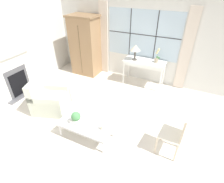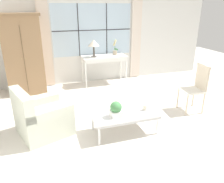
% 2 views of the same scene
% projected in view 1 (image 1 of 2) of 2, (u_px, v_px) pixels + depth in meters
% --- Properties ---
extents(ground_plane, '(14.00, 14.00, 0.00)m').
position_uv_depth(ground_plane, '(96.00, 137.00, 3.87)').
color(ground_plane, silver).
extents(wall_back_windowed, '(7.20, 0.14, 2.80)m').
position_uv_depth(wall_back_windowed, '(143.00, 38.00, 5.39)').
color(wall_back_windowed, silver).
rests_on(wall_back_windowed, ground_plane).
extents(wall_left, '(0.06, 7.20, 2.80)m').
position_uv_depth(wall_left, '(6.00, 47.00, 4.66)').
color(wall_left, silver).
rests_on(wall_left, ground_plane).
extents(fireplace, '(0.34, 1.19, 2.17)m').
position_uv_depth(fireplace, '(13.00, 72.00, 4.89)').
color(fireplace, '#515156').
rests_on(fireplace, ground_plane).
extents(armoire, '(0.98, 0.72, 1.99)m').
position_uv_depth(armoire, '(85.00, 46.00, 5.98)').
color(armoire, '#93704C').
rests_on(armoire, ground_plane).
extents(console_table, '(1.26, 0.54, 0.82)m').
position_uv_depth(console_table, '(144.00, 64.00, 5.40)').
color(console_table, white).
rests_on(console_table, ground_plane).
extents(table_lamp, '(0.31, 0.31, 0.47)m').
position_uv_depth(table_lamp, '(135.00, 48.00, 5.22)').
color(table_lamp, '#4C4742').
rests_on(table_lamp, console_table).
extents(potted_orchid, '(0.16, 0.12, 0.43)m').
position_uv_depth(potted_orchid, '(157.00, 57.00, 5.18)').
color(potted_orchid, tan).
rests_on(potted_orchid, console_table).
extents(armchair_upholstered, '(1.04, 1.03, 0.86)m').
position_uv_depth(armchair_upholstered, '(50.00, 99.00, 4.56)').
color(armchair_upholstered, beige).
rests_on(armchair_upholstered, ground_plane).
extents(side_chair_wooden, '(0.48, 0.48, 1.02)m').
position_uv_depth(side_chair_wooden, '(177.00, 132.00, 3.22)').
color(side_chair_wooden, white).
rests_on(side_chair_wooden, ground_plane).
extents(coffee_table, '(1.16, 0.58, 0.38)m').
position_uv_depth(coffee_table, '(86.00, 125.00, 3.71)').
color(coffee_table, silver).
rests_on(coffee_table, ground_plane).
extents(potted_plant_small, '(0.20, 0.20, 0.28)m').
position_uv_depth(potted_plant_small, '(76.00, 118.00, 3.63)').
color(potted_plant_small, white).
rests_on(potted_plant_small, coffee_table).
extents(pillar_candle, '(0.11, 0.11, 0.11)m').
position_uv_depth(pillar_candle, '(102.00, 127.00, 3.52)').
color(pillar_candle, silver).
rests_on(pillar_candle, coffee_table).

